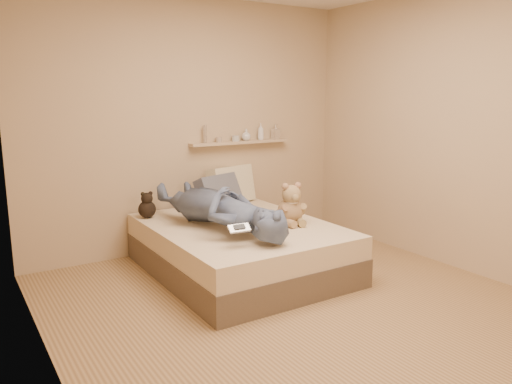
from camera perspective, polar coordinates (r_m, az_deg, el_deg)
room at (r=3.67m, az=5.46°, el=5.99°), size 3.80×3.80×3.80m
bed at (r=4.65m, az=-1.86°, el=-6.41°), size 1.50×1.90×0.45m
game_console at (r=3.88m, az=-1.93°, el=-4.15°), size 0.18×0.09×0.06m
teddy_bear at (r=4.56m, az=4.03°, el=-1.72°), size 0.32×0.32×0.39m
dark_plush at (r=4.90m, az=-12.35°, el=-1.64°), size 0.17×0.17×0.26m
pillow_cream at (r=5.43m, az=-2.86°, el=0.80°), size 0.59×0.37×0.42m
pillow_grey at (r=5.21m, az=-4.23°, el=-0.00°), size 0.56×0.41×0.37m
person at (r=4.43m, az=-4.20°, el=-1.69°), size 0.78×1.69×0.39m
wall_shelf at (r=5.52m, az=-1.79°, el=5.70°), size 1.20×0.12×0.03m
shelf_bottles at (r=5.59m, az=-0.47°, el=6.67°), size 0.96×0.14×0.19m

